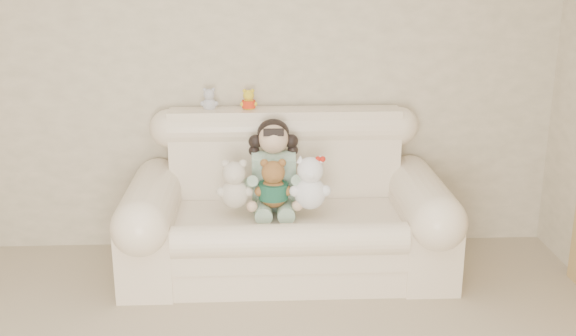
{
  "coord_description": "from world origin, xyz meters",
  "views": [
    {
      "loc": [
        0.16,
        -2.22,
        2.0
      ],
      "look_at": [
        0.35,
        1.9,
        0.75
      ],
      "focal_mm": 43.15,
      "sensor_mm": 36.0,
      "label": 1
    }
  ],
  "objects_px": {
    "sofa": "(287,198)",
    "brown_teddy": "(273,179)",
    "white_cat": "(310,177)",
    "cream_teddy": "(234,179)",
    "seated_child": "(274,164)"
  },
  "relations": [
    {
      "from": "sofa",
      "to": "brown_teddy",
      "type": "height_order",
      "value": "sofa"
    },
    {
      "from": "sofa",
      "to": "white_cat",
      "type": "bearing_deg",
      "value": -47.59
    },
    {
      "from": "seated_child",
      "to": "white_cat",
      "type": "distance_m",
      "value": 0.32
    },
    {
      "from": "sofa",
      "to": "seated_child",
      "type": "bearing_deg",
      "value": 136.93
    },
    {
      "from": "seated_child",
      "to": "brown_teddy",
      "type": "xyz_separation_m",
      "value": [
        -0.01,
        -0.19,
        -0.04
      ]
    },
    {
      "from": "white_cat",
      "to": "sofa",
      "type": "bearing_deg",
      "value": 140.44
    },
    {
      "from": "white_cat",
      "to": "cream_teddy",
      "type": "xyz_separation_m",
      "value": [
        -0.47,
        0.04,
        -0.02
      ]
    },
    {
      "from": "brown_teddy",
      "to": "cream_teddy",
      "type": "relative_size",
      "value": 1.01
    },
    {
      "from": "brown_teddy",
      "to": "sofa",
      "type": "bearing_deg",
      "value": 73.5
    },
    {
      "from": "seated_child",
      "to": "cream_teddy",
      "type": "bearing_deg",
      "value": -143.27
    },
    {
      "from": "sofa",
      "to": "cream_teddy",
      "type": "xyz_separation_m",
      "value": [
        -0.33,
        -0.11,
        0.17
      ]
    },
    {
      "from": "sofa",
      "to": "seated_child",
      "type": "height_order",
      "value": "sofa"
    },
    {
      "from": "white_cat",
      "to": "seated_child",
      "type": "bearing_deg",
      "value": 142.11
    },
    {
      "from": "sofa",
      "to": "brown_teddy",
      "type": "relative_size",
      "value": 5.7
    },
    {
      "from": "sofa",
      "to": "cream_teddy",
      "type": "relative_size",
      "value": 5.75
    }
  ]
}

